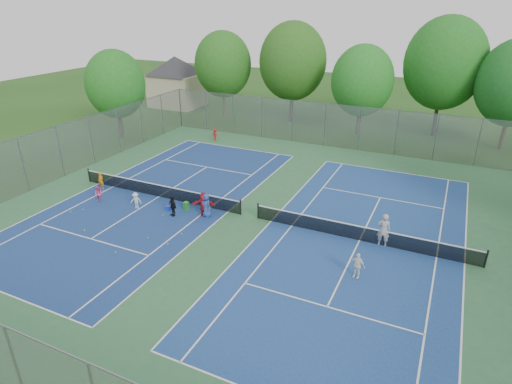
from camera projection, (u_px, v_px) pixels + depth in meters
ground at (249, 217)px, 27.08m from camera, size 120.00×120.00×0.00m
court_pad at (249, 216)px, 27.08m from camera, size 32.00×32.00×0.01m
court_left at (159, 197)px, 29.79m from camera, size 10.97×23.77×0.01m
court_right at (360, 240)px, 24.36m from camera, size 10.97×23.77×0.01m
net_left at (159, 191)px, 29.61m from camera, size 12.87×0.10×0.91m
net_right at (360, 234)px, 24.18m from camera, size 12.87×0.10×0.91m
fence_north at (325, 125)px, 39.47m from camera, size 32.00×0.10×4.00m
fence_south at (20, 377)px, 13.05m from camera, size 32.00×0.10×4.00m
fence_west at (60, 152)px, 32.47m from camera, size 0.10×32.00×4.00m
house at (176, 73)px, 53.71m from camera, size 11.03×11.03×7.30m
tree_nw at (223, 65)px, 48.26m from camera, size 6.40×6.40×9.58m
tree_nl at (293, 61)px, 45.72m from camera, size 7.20×7.20×10.69m
tree_nc at (362, 81)px, 41.43m from camera, size 6.00×6.00×8.85m
tree_nr at (445, 64)px, 40.51m from camera, size 7.60×7.60×11.42m
tree_side_w at (115, 84)px, 40.56m from camera, size 5.60×5.60×8.47m
ball_crate at (168, 208)px, 27.88m from camera, size 0.44×0.44×0.29m
ball_hopper at (186, 206)px, 27.80m from camera, size 0.33×0.33×0.57m
student_a at (101, 181)px, 30.85m from camera, size 0.47×0.32×1.25m
student_b at (99, 194)px, 28.83m from camera, size 0.66×0.58×1.14m
student_c at (136, 201)px, 27.92m from camera, size 0.82×0.62×1.13m
student_d at (173, 206)px, 26.93m from camera, size 0.87×0.62×1.36m
student_e at (206, 205)px, 26.77m from camera, size 0.90×0.74×1.59m
student_f at (204, 204)px, 26.80m from camera, size 1.60×0.92×1.64m
child_far_baseline at (215, 135)px, 41.50m from camera, size 0.86×0.62×1.20m
instructor at (384, 230)px, 23.48m from camera, size 0.75×0.52×1.98m
teen_court_b at (357, 265)px, 20.88m from camera, size 0.85×0.47×1.37m
tennis_ball_0 at (148, 238)px, 24.57m from camera, size 0.07×0.07×0.07m
tennis_ball_1 at (71, 212)px, 27.60m from camera, size 0.07×0.07×0.07m
tennis_ball_2 at (116, 252)px, 23.18m from camera, size 0.07×0.07×0.07m
tennis_ball_3 at (83, 210)px, 27.86m from camera, size 0.07×0.07×0.07m
tennis_ball_4 at (116, 247)px, 23.69m from camera, size 0.07×0.07×0.07m
tennis_ball_5 at (182, 234)px, 24.98m from camera, size 0.07×0.07×0.07m
tennis_ball_6 at (132, 201)px, 29.13m from camera, size 0.07×0.07×0.07m
tennis_ball_7 at (168, 244)px, 23.93m from camera, size 0.07×0.07×0.07m
tennis_ball_8 at (163, 216)px, 27.12m from camera, size 0.07×0.07×0.07m
tennis_ball_9 at (85, 231)px, 25.36m from camera, size 0.07×0.07×0.07m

